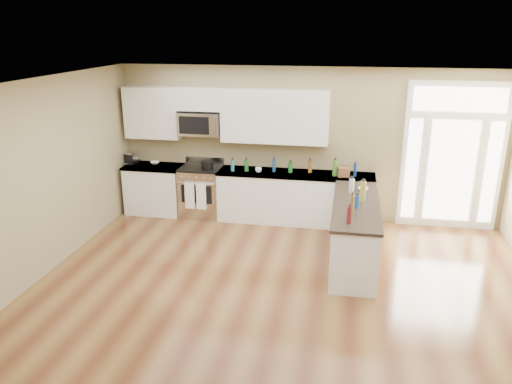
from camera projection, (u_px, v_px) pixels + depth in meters
ground at (271, 336)px, 5.86m from camera, size 8.00×8.00×0.00m
room_shell at (273, 199)px, 5.32m from camera, size 8.00×8.00×8.00m
back_cabinet_left at (155, 190)px, 9.66m from camera, size 1.10×0.66×0.94m
back_cabinet_right at (295, 199)px, 9.18m from camera, size 2.85×0.66×0.94m
peninsula_cabinet at (354, 234)px, 7.64m from camera, size 0.69×2.32×0.94m
upper_cabinet_left at (153, 113)px, 9.33m from camera, size 1.04×0.33×0.95m
upper_cabinet_right at (275, 117)px, 8.92m from camera, size 1.94×0.33×0.95m
upper_cabinet_short at (200, 99)px, 9.08m from camera, size 0.82×0.33×0.40m
microwave at (200, 124)px, 9.18m from camera, size 0.78×0.41×0.42m
entry_door at (452, 157)px, 8.68m from camera, size 1.70×0.10×2.60m
kitchen_range at (201, 191)px, 9.48m from camera, size 0.76×0.68×1.08m
stockpot at (207, 164)px, 9.21m from camera, size 0.30×0.30×0.17m
toaster_oven at (131, 158)px, 9.60m from camera, size 0.33×0.30×0.24m
cardboard_box at (343, 172)px, 8.78m from camera, size 0.23×0.19×0.16m
bowl_left at (155, 163)px, 9.62m from camera, size 0.23×0.23×0.04m
bowl_peninsula at (363, 189)px, 8.05m from camera, size 0.20×0.20×0.05m
cup_counter at (258, 170)px, 9.05m from camera, size 0.13×0.13×0.09m
counter_bottles at (320, 179)px, 8.25m from camera, size 2.39×2.45×0.31m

